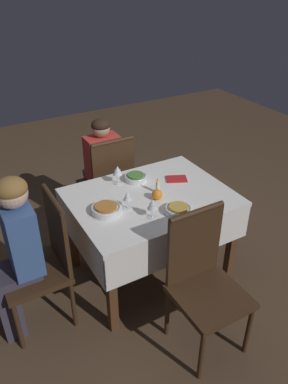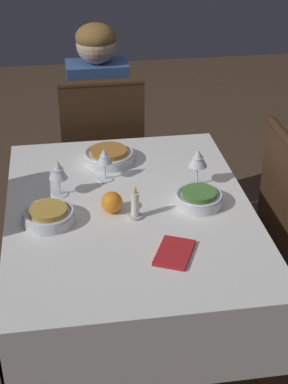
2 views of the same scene
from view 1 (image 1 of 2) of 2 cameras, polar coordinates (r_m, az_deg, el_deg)
ground_plane at (r=3.23m, az=0.88°, el=-11.85°), size 8.00×8.00×0.00m
dining_table at (r=2.83m, az=0.99°, el=-2.40°), size 1.18×0.89×0.75m
chair_east at (r=2.63m, az=-15.06°, el=-9.76°), size 0.43×0.43×0.98m
chair_south at (r=3.42m, az=-5.38°, el=1.67°), size 0.43×0.43×0.98m
chair_north at (r=2.44m, az=9.03°, el=-12.82°), size 0.43×0.43×0.98m
person_adult_denim at (r=2.53m, az=-19.02°, el=-8.39°), size 0.34×0.30×1.17m
person_child_red at (r=3.53m, az=-6.61°, el=3.80°), size 0.30×0.33×1.08m
bowl_east at (r=2.59m, az=-5.81°, el=-2.58°), size 0.21×0.21×0.06m
wine_glass_east at (r=2.58m, az=-2.54°, el=-0.75°), size 0.06×0.06×0.13m
bowl_south at (r=2.96m, az=-1.27°, el=2.23°), size 0.18×0.18×0.06m
wine_glass_south at (r=2.88m, az=-4.05°, el=3.22°), size 0.07×0.07×0.15m
bowl_north at (r=2.58m, az=5.24°, el=-2.69°), size 0.18×0.18×0.06m
wine_glass_north at (r=2.48m, az=1.30°, el=-1.95°), size 0.07×0.07×0.15m
candle_centerpiece at (r=2.79m, az=2.08°, el=0.69°), size 0.05×0.05×0.13m
orange_fruit at (r=2.72m, az=2.01°, el=-0.39°), size 0.08×0.08×0.08m
napkin_red_folded at (r=2.99m, az=4.97°, el=2.00°), size 0.19×0.17×0.01m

